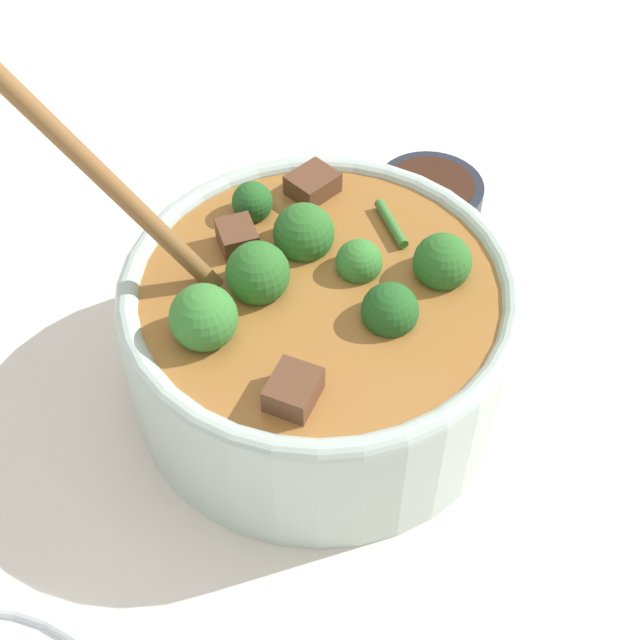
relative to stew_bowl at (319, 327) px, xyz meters
name	(u,v)px	position (x,y,z in m)	size (l,w,h in m)	color
ground_plane	(320,384)	(0.00, 0.00, -0.06)	(4.00, 4.00, 0.00)	silver
stew_bowl	(319,327)	(0.00, 0.00, 0.00)	(0.30, 0.27, 0.30)	#B2C6BC
condiment_bowl	(429,197)	(-0.18, -0.11, -0.05)	(0.09, 0.09, 0.03)	#232833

